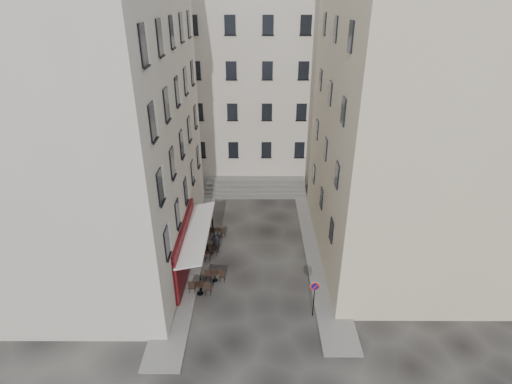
{
  "coord_description": "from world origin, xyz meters",
  "views": [
    {
      "loc": [
        0.17,
        -20.09,
        16.33
      ],
      "look_at": [
        0.09,
        4.0,
        4.23
      ],
      "focal_mm": 28.0,
      "sensor_mm": 36.0,
      "label": 1
    }
  ],
  "objects_px": {
    "no_parking_sign": "(314,292)",
    "bistro_table_a": "(200,287)",
    "pedestrian": "(215,242)",
    "bistro_table_b": "(215,275)"
  },
  "relations": [
    {
      "from": "no_parking_sign",
      "to": "bistro_table_b",
      "type": "relative_size",
      "value": 1.89
    },
    {
      "from": "bistro_table_a",
      "to": "pedestrian",
      "type": "height_order",
      "value": "pedestrian"
    },
    {
      "from": "bistro_table_b",
      "to": "bistro_table_a",
      "type": "bearing_deg",
      "value": -123.1
    },
    {
      "from": "no_parking_sign",
      "to": "pedestrian",
      "type": "bearing_deg",
      "value": 133.14
    },
    {
      "from": "no_parking_sign",
      "to": "bistro_table_a",
      "type": "height_order",
      "value": "no_parking_sign"
    },
    {
      "from": "pedestrian",
      "to": "bistro_table_a",
      "type": "bearing_deg",
      "value": 56.44
    },
    {
      "from": "bistro_table_a",
      "to": "pedestrian",
      "type": "relative_size",
      "value": 0.79
    },
    {
      "from": "bistro_table_b",
      "to": "pedestrian",
      "type": "distance_m",
      "value": 3.1
    },
    {
      "from": "no_parking_sign",
      "to": "pedestrian",
      "type": "height_order",
      "value": "no_parking_sign"
    },
    {
      "from": "bistro_table_a",
      "to": "pedestrian",
      "type": "xyz_separation_m",
      "value": [
        0.53,
        4.27,
        0.37
      ]
    }
  ]
}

